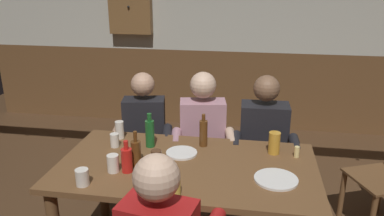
{
  "coord_description": "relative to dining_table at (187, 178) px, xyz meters",
  "views": [
    {
      "loc": [
        0.42,
        -2.1,
        1.99
      ],
      "look_at": [
        0.0,
        0.4,
        1.11
      ],
      "focal_mm": 35.84,
      "sensor_mm": 36.0,
      "label": 1
    }
  ],
  "objects": [
    {
      "name": "person_0",
      "position": [
        -0.51,
        0.7,
        -0.01
      ],
      "size": [
        0.55,
        0.55,
        1.21
      ],
      "rotation": [
        0.0,
        0.0,
        3.33
      ],
      "color": "black",
      "rests_on": "ground_plane"
    },
    {
      "name": "pint_glass_5",
      "position": [
        -0.0,
        -0.4,
        0.18
      ],
      "size": [
        0.08,
        0.08,
        0.14
      ],
      "primitive_type": "cylinder",
      "color": "#E5C64C",
      "rests_on": "dining_table"
    },
    {
      "name": "plate_1",
      "position": [
        -0.06,
        0.15,
        0.11
      ],
      "size": [
        0.22,
        0.22,
        0.01
      ],
      "primitive_type": "cylinder",
      "color": "white",
      "rests_on": "dining_table"
    },
    {
      "name": "person_1",
      "position": [
        0.01,
        0.69,
        0.01
      ],
      "size": [
        0.57,
        0.57,
        1.23
      ],
      "rotation": [
        0.0,
        0.0,
        3.32
      ],
      "color": "#B78493",
      "rests_on": "ground_plane"
    },
    {
      "name": "person_2",
      "position": [
        0.53,
        0.7,
        0.0
      ],
      "size": [
        0.55,
        0.54,
        1.23
      ],
      "rotation": [
        0.0,
        0.0,
        3.18
      ],
      "color": "black",
      "rests_on": "ground_plane"
    },
    {
      "name": "table_candle",
      "position": [
        0.74,
        0.23,
        0.15
      ],
      "size": [
        0.04,
        0.04,
        0.08
      ],
      "primitive_type": "cylinder",
      "color": "#F9E08C",
      "rests_on": "dining_table"
    },
    {
      "name": "bottle_2",
      "position": [
        0.07,
        0.31,
        0.21
      ],
      "size": [
        0.06,
        0.06,
        0.25
      ],
      "color": "#593314",
      "rests_on": "dining_table"
    },
    {
      "name": "back_wall_wainscot",
      "position": [
        0.0,
        2.76,
        -0.15
      ],
      "size": [
        6.61,
        0.12,
        1.04
      ],
      "primitive_type": "cube",
      "color": "brown",
      "rests_on": "ground_plane"
    },
    {
      "name": "pint_glass_0",
      "position": [
        -0.58,
        -0.37,
        0.16
      ],
      "size": [
        0.08,
        0.08,
        0.1
      ],
      "primitive_type": "cylinder",
      "color": "white",
      "rests_on": "dining_table"
    },
    {
      "name": "pint_glass_6",
      "position": [
        -0.21,
        -0.41,
        0.17
      ],
      "size": [
        0.07,
        0.07,
        0.12
      ],
      "primitive_type": "cylinder",
      "color": "gold",
      "rests_on": "dining_table"
    },
    {
      "name": "wall_dart_cabinet",
      "position": [
        -1.22,
        2.63,
        0.93
      ],
      "size": [
        0.56,
        0.15,
        0.7
      ],
      "color": "brown"
    },
    {
      "name": "bottle_1",
      "position": [
        -0.36,
        -0.16,
        0.19
      ],
      "size": [
        0.07,
        0.07,
        0.22
      ],
      "color": "red",
      "rests_on": "dining_table"
    },
    {
      "name": "plate_0",
      "position": [
        0.59,
        -0.12,
        0.11
      ],
      "size": [
        0.27,
        0.27,
        0.01
      ],
      "primitive_type": "cylinder",
      "color": "white",
      "rests_on": "dining_table"
    },
    {
      "name": "pint_glass_4",
      "position": [
        -0.58,
        0.19,
        0.16
      ],
      "size": [
        0.07,
        0.07,
        0.1
      ],
      "primitive_type": "cylinder",
      "color": "white",
      "rests_on": "dining_table"
    },
    {
      "name": "bottle_0",
      "position": [
        -0.33,
        -0.08,
        0.2
      ],
      "size": [
        0.07,
        0.07,
        0.25
      ],
      "color": "#593314",
      "rests_on": "dining_table"
    },
    {
      "name": "dining_table",
      "position": [
        0.0,
        0.0,
        0.0
      ],
      "size": [
        1.74,
        0.94,
        0.78
      ],
      "color": "brown",
      "rests_on": "ground_plane"
    },
    {
      "name": "pint_glass_7",
      "position": [
        0.58,
        0.27,
        0.19
      ],
      "size": [
        0.08,
        0.08,
        0.16
      ],
      "primitive_type": "cylinder",
      "color": "gold",
      "rests_on": "dining_table"
    },
    {
      "name": "pint_glass_1",
      "position": [
        -0.59,
        0.35,
        0.18
      ],
      "size": [
        0.07,
        0.07,
        0.14
      ],
      "primitive_type": "cylinder",
      "color": "white",
      "rests_on": "dining_table"
    },
    {
      "name": "pint_glass_3",
      "position": [
        -0.19,
        -0.09,
        0.17
      ],
      "size": [
        0.07,
        0.07,
        0.13
      ],
      "primitive_type": "cylinder",
      "color": "#4C2D19",
      "rests_on": "dining_table"
    },
    {
      "name": "bottle_3",
      "position": [
        -0.32,
        0.24,
        0.22
      ],
      "size": [
        0.07,
        0.07,
        0.26
      ],
      "color": "#195923",
      "rests_on": "dining_table"
    },
    {
      "name": "pint_glass_2",
      "position": [
        -0.45,
        -0.18,
        0.17
      ],
      "size": [
        0.08,
        0.08,
        0.12
      ],
      "primitive_type": "cylinder",
      "color": "white",
      "rests_on": "dining_table"
    }
  ]
}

